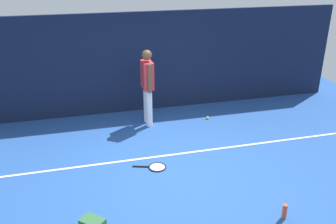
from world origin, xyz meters
name	(u,v)px	position (x,y,z in m)	size (l,w,h in m)	color
ground_plane	(174,173)	(0.00, 0.00, 0.00)	(12.00, 12.00, 0.00)	#234C93
back_fence	(141,63)	(0.00, 3.00, 1.18)	(10.00, 0.10, 2.37)	#141E38
court_line	(165,156)	(0.00, 0.62, 0.00)	(9.00, 0.05, 0.00)	white
tennis_player	(147,83)	(-0.02, 2.13, 0.97)	(0.23, 0.53, 1.70)	white
tennis_racket	(156,167)	(-0.27, 0.25, 0.01)	(0.64, 0.41, 0.03)	black
tennis_ball_near_player	(207,118)	(1.37, 2.01, 0.03)	(0.07, 0.07, 0.07)	#CCE033
water_bottle	(285,212)	(1.23, -1.57, 0.12)	(0.07, 0.07, 0.24)	#D84C26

